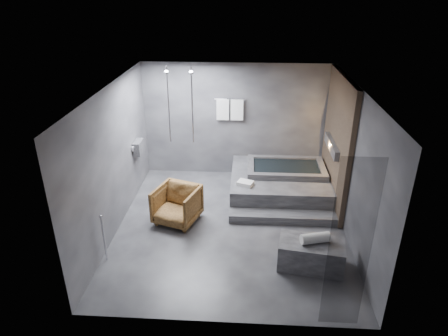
{
  "coord_description": "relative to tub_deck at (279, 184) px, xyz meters",
  "views": [
    {
      "loc": [
        0.28,
        -6.78,
        4.51
      ],
      "look_at": [
        -0.16,
        0.3,
        1.16
      ],
      "focal_mm": 32.0,
      "sensor_mm": 36.0,
      "label": 1
    }
  ],
  "objects": [
    {
      "name": "tub_deck",
      "position": [
        0.0,
        0.0,
        0.0
      ],
      "size": [
        2.2,
        2.0,
        0.5
      ],
      "primitive_type": "cube",
      "color": "#2E2E30",
      "rests_on": "ground"
    },
    {
      "name": "rolled_towel",
      "position": [
        0.42,
        -2.59,
        0.33
      ],
      "size": [
        0.52,
        0.3,
        0.18
      ],
      "primitive_type": "cylinder",
      "rotation": [
        0.0,
        1.57,
        0.26
      ],
      "color": "silver",
      "rests_on": "concrete_bench"
    },
    {
      "name": "room",
      "position": [
        -0.65,
        -1.21,
        1.48
      ],
      "size": [
        5.0,
        5.04,
        2.82
      ],
      "color": "#29292B",
      "rests_on": "ground"
    },
    {
      "name": "concrete_bench",
      "position": [
        0.38,
        -2.59,
        -0.0
      ],
      "size": [
        1.17,
        0.76,
        0.49
      ],
      "primitive_type": "cube",
      "rotation": [
        0.0,
        0.0,
        -0.16
      ],
      "color": "#353538",
      "rests_on": "ground"
    },
    {
      "name": "deck_towel",
      "position": [
        -0.78,
        -0.58,
        0.29
      ],
      "size": [
        0.39,
        0.34,
        0.09
      ],
      "primitive_type": "cube",
      "rotation": [
        0.0,
        0.0,
        -0.37
      ],
      "color": "silver",
      "rests_on": "tub_deck"
    },
    {
      "name": "driftwood_chair",
      "position": [
        -2.16,
        -1.32,
        0.13
      ],
      "size": [
        1.04,
        1.06,
        0.76
      ],
      "primitive_type": "imported",
      "rotation": [
        0.0,
        0.0,
        -0.33
      ],
      "color": "#442911",
      "rests_on": "ground"
    },
    {
      "name": "tub_step",
      "position": [
        0.0,
        -1.18,
        -0.16
      ],
      "size": [
        2.2,
        0.36,
        0.18
      ],
      "primitive_type": "cube",
      "color": "#2E2E30",
      "rests_on": "ground"
    }
  ]
}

